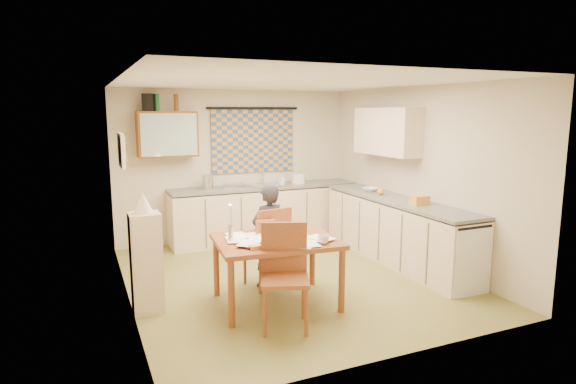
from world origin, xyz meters
name	(u,v)px	position (x,y,z in m)	size (l,w,h in m)	color
floor	(290,278)	(0.00, 0.00, -0.01)	(4.00, 4.50, 0.02)	olive
ceiling	(290,81)	(0.00, 0.00, 2.51)	(4.00, 4.50, 0.02)	white
wall_back	(236,165)	(0.00, 2.26, 1.25)	(4.00, 0.02, 2.50)	beige
wall_front	(399,220)	(0.00, -2.26, 1.25)	(4.00, 0.02, 2.50)	beige
wall_left	(123,194)	(-2.01, 0.00, 1.25)	(0.02, 4.50, 2.50)	beige
wall_right	(418,175)	(2.01, 0.00, 1.25)	(0.02, 4.50, 2.50)	beige
window_blind	(253,141)	(0.30, 2.22, 1.65)	(1.45, 0.03, 1.05)	#304C74
curtain_rod	(253,108)	(0.30, 2.20, 2.20)	(0.04, 0.04, 1.60)	black
wall_cabinet	(167,134)	(-1.15, 2.08, 1.80)	(0.90, 0.34, 0.70)	#64300E
wall_cabinet_glass	(169,135)	(-1.15, 1.91, 1.80)	(0.84, 0.02, 0.64)	#99B2A5
upper_cabinet_right	(387,131)	(1.83, 0.55, 1.85)	(0.34, 1.30, 0.70)	beige
framed_print	(121,150)	(-1.97, 0.40, 1.70)	(0.04, 0.50, 0.40)	silver
print_canvas	(124,150)	(-1.95, 0.40, 1.70)	(0.01, 0.42, 0.32)	silver
counter_back	(268,213)	(0.46, 1.95, 0.45)	(3.30, 0.62, 0.92)	beige
counter_right	(396,231)	(1.70, 0.05, 0.45)	(0.62, 2.95, 0.92)	beige
stove	(457,256)	(1.70, -1.17, 0.42)	(0.54, 0.54, 0.84)	white
sink	(267,188)	(0.45, 1.95, 0.88)	(0.55, 0.45, 0.10)	silver
tap	(263,176)	(0.43, 2.13, 1.06)	(0.03, 0.03, 0.28)	silver
dish_rack	(234,186)	(-0.13, 1.95, 0.95)	(0.35, 0.30, 0.06)	silver
kettle	(208,182)	(-0.57, 1.95, 1.04)	(0.18, 0.18, 0.24)	silver
mixing_bowl	(298,179)	(1.02, 1.95, 1.00)	(0.24, 0.24, 0.16)	white
soap_bottle	(282,179)	(0.73, 2.00, 1.01)	(0.09, 0.09, 0.17)	white
bowl	(370,189)	(1.70, 0.75, 0.95)	(0.30, 0.30, 0.06)	white
orange_bag	(420,200)	(1.70, -0.43, 0.98)	(0.22, 0.16, 0.12)	orange
fruit_orange	(381,192)	(1.65, 0.40, 0.97)	(0.10, 0.10, 0.10)	orange
speaker	(148,102)	(-1.41, 2.08, 2.28)	(0.16, 0.20, 0.26)	black
bottle_green	(157,102)	(-1.28, 2.08, 2.28)	(0.07, 0.07, 0.26)	#195926
bottle_brown	(176,103)	(-1.00, 2.08, 2.28)	(0.07, 0.07, 0.26)	#64300E
dining_table	(276,271)	(-0.48, -0.71, 0.38)	(1.41, 1.13, 0.75)	brown
chair_far	(267,262)	(-0.38, -0.16, 0.31)	(0.52, 0.52, 1.01)	brown
chair_near	(285,296)	(-0.64, -1.30, 0.32)	(0.61, 0.61, 1.04)	brown
person	(268,236)	(-0.36, -0.14, 0.64)	(0.53, 0.41, 1.28)	black
shelf_stand	(146,263)	(-1.84, -0.34, 0.54)	(0.32, 0.30, 1.09)	beige
lampshade	(143,203)	(-1.84, -0.34, 1.20)	(0.20, 0.20, 0.22)	silver
letter_rack	(266,227)	(-0.50, -0.44, 0.83)	(0.22, 0.10, 0.16)	brown
mug	(323,240)	(-0.10, -1.09, 0.80)	(0.16, 0.16, 0.10)	white
magazine	(241,247)	(-0.95, -0.89, 0.76)	(0.26, 0.29, 0.02)	maroon
book	(242,244)	(-0.90, -0.76, 0.76)	(0.21, 0.27, 0.02)	orange
orange_box	(255,247)	(-0.83, -0.99, 0.77)	(0.12, 0.08, 0.04)	orange
eyeglasses	(299,245)	(-0.36, -1.04, 0.76)	(0.13, 0.04, 0.02)	black
candle_holder	(231,233)	(-0.97, -0.60, 0.84)	(0.06, 0.06, 0.18)	silver
candle	(231,215)	(-0.96, -0.58, 1.04)	(0.02, 0.02, 0.22)	white
candle_flame	(230,205)	(-0.99, -0.63, 1.16)	(0.02, 0.02, 0.02)	#FFCC66
papers	(281,238)	(-0.44, -0.73, 0.77)	(1.14, 0.97, 0.03)	white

